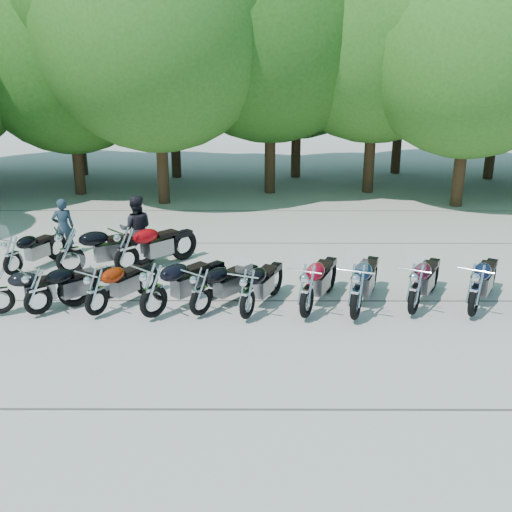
{
  "coord_description": "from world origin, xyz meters",
  "views": [
    {
      "loc": [
        0.04,
        -11.33,
        5.41
      ],
      "look_at": [
        0.0,
        1.5,
        1.1
      ],
      "focal_mm": 42.0,
      "sensor_mm": 36.0,
      "label": 1
    }
  ],
  "objects_px": {
    "motorcycle_7": "(357,291)",
    "motorcycle_6": "(307,290)",
    "motorcycle_3": "(153,289)",
    "motorcycle_5": "(247,293)",
    "motorcycle_12": "(70,250)",
    "rider_1": "(136,229)",
    "motorcycle_2": "(96,291)",
    "motorcycle_9": "(475,289)",
    "rider_0": "(63,227)",
    "motorcycle_4": "(200,290)",
    "motorcycle_8": "(415,288)",
    "motorcycle_13": "(126,249)",
    "motorcycle_11": "(12,255)",
    "motorcycle_1": "(37,290)"
  },
  "relations": [
    {
      "from": "motorcycle_7",
      "to": "motorcycle_6",
      "type": "bearing_deg",
      "value": 15.02
    },
    {
      "from": "motorcycle_3",
      "to": "motorcycle_6",
      "type": "distance_m",
      "value": 3.26
    },
    {
      "from": "motorcycle_5",
      "to": "motorcycle_12",
      "type": "relative_size",
      "value": 0.89
    },
    {
      "from": "motorcycle_5",
      "to": "rider_1",
      "type": "height_order",
      "value": "rider_1"
    },
    {
      "from": "motorcycle_2",
      "to": "motorcycle_9",
      "type": "height_order",
      "value": "motorcycle_9"
    },
    {
      "from": "motorcycle_7",
      "to": "rider_0",
      "type": "height_order",
      "value": "rider_0"
    },
    {
      "from": "motorcycle_4",
      "to": "motorcycle_6",
      "type": "xyz_separation_m",
      "value": [
        2.27,
        -0.13,
        0.07
      ]
    },
    {
      "from": "motorcycle_4",
      "to": "motorcycle_8",
      "type": "relative_size",
      "value": 0.94
    },
    {
      "from": "motorcycle_4",
      "to": "motorcycle_13",
      "type": "distance_m",
      "value": 3.38
    },
    {
      "from": "motorcycle_3",
      "to": "motorcycle_12",
      "type": "bearing_deg",
      "value": -4.76
    },
    {
      "from": "motorcycle_5",
      "to": "motorcycle_7",
      "type": "xyz_separation_m",
      "value": [
        2.3,
        -0.05,
        0.07
      ]
    },
    {
      "from": "motorcycle_11",
      "to": "motorcycle_12",
      "type": "xyz_separation_m",
      "value": [
        1.47,
        0.02,
        0.12
      ]
    },
    {
      "from": "motorcycle_6",
      "to": "motorcycle_12",
      "type": "distance_m",
      "value": 6.38
    },
    {
      "from": "motorcycle_11",
      "to": "motorcycle_12",
      "type": "height_order",
      "value": "motorcycle_12"
    },
    {
      "from": "motorcycle_3",
      "to": "rider_0",
      "type": "xyz_separation_m",
      "value": [
        -3.27,
        4.46,
        0.11
      ]
    },
    {
      "from": "motorcycle_3",
      "to": "motorcycle_13",
      "type": "distance_m",
      "value": 2.98
    },
    {
      "from": "motorcycle_3",
      "to": "motorcycle_5",
      "type": "relative_size",
      "value": 1.1
    },
    {
      "from": "motorcycle_2",
      "to": "motorcycle_3",
      "type": "relative_size",
      "value": 0.88
    },
    {
      "from": "motorcycle_1",
      "to": "motorcycle_6",
      "type": "bearing_deg",
      "value": -132.81
    },
    {
      "from": "rider_1",
      "to": "motorcycle_2",
      "type": "bearing_deg",
      "value": 78.28
    },
    {
      "from": "motorcycle_4",
      "to": "motorcycle_13",
      "type": "height_order",
      "value": "motorcycle_13"
    },
    {
      "from": "motorcycle_6",
      "to": "motorcycle_9",
      "type": "bearing_deg",
      "value": -156.81
    },
    {
      "from": "motorcycle_6",
      "to": "motorcycle_4",
      "type": "bearing_deg",
      "value": 18.73
    },
    {
      "from": "motorcycle_7",
      "to": "motorcycle_12",
      "type": "distance_m",
      "value": 7.37
    },
    {
      "from": "motorcycle_6",
      "to": "motorcycle_8",
      "type": "xyz_separation_m",
      "value": [
        2.34,
        0.18,
        -0.03
      ]
    },
    {
      "from": "motorcycle_3",
      "to": "motorcycle_12",
      "type": "relative_size",
      "value": 0.98
    },
    {
      "from": "motorcycle_3",
      "to": "motorcycle_5",
      "type": "height_order",
      "value": "motorcycle_3"
    },
    {
      "from": "motorcycle_3",
      "to": "motorcycle_13",
      "type": "relative_size",
      "value": 0.99
    },
    {
      "from": "motorcycle_9",
      "to": "motorcycle_13",
      "type": "height_order",
      "value": "motorcycle_13"
    },
    {
      "from": "motorcycle_3",
      "to": "motorcycle_8",
      "type": "bearing_deg",
      "value": -136.85
    },
    {
      "from": "motorcycle_12",
      "to": "motorcycle_2",
      "type": "bearing_deg",
      "value": -179.09
    },
    {
      "from": "motorcycle_2",
      "to": "motorcycle_4",
      "type": "distance_m",
      "value": 2.25
    },
    {
      "from": "motorcycle_5",
      "to": "motorcycle_9",
      "type": "xyz_separation_m",
      "value": [
        4.86,
        0.12,
        0.05
      ]
    },
    {
      "from": "motorcycle_1",
      "to": "motorcycle_13",
      "type": "relative_size",
      "value": 0.87
    },
    {
      "from": "motorcycle_4",
      "to": "motorcycle_8",
      "type": "height_order",
      "value": "motorcycle_8"
    },
    {
      "from": "motorcycle_13",
      "to": "motorcycle_3",
      "type": "bearing_deg",
      "value": 158.0
    },
    {
      "from": "motorcycle_2",
      "to": "motorcycle_4",
      "type": "height_order",
      "value": "motorcycle_4"
    },
    {
      "from": "motorcycle_8",
      "to": "rider_0",
      "type": "bearing_deg",
      "value": 2.54
    },
    {
      "from": "motorcycle_4",
      "to": "motorcycle_5",
      "type": "bearing_deg",
      "value": -150.2
    },
    {
      "from": "motorcycle_6",
      "to": "motorcycle_11",
      "type": "bearing_deg",
      "value": 2.22
    },
    {
      "from": "motorcycle_11",
      "to": "rider_0",
      "type": "xyz_separation_m",
      "value": [
        0.76,
        1.84,
        0.21
      ]
    },
    {
      "from": "motorcycle_1",
      "to": "rider_0",
      "type": "distance_m",
      "value": 4.37
    },
    {
      "from": "motorcycle_5",
      "to": "rider_0",
      "type": "bearing_deg",
      "value": -18.06
    },
    {
      "from": "rider_1",
      "to": "motorcycle_11",
      "type": "bearing_deg",
      "value": 13.91
    },
    {
      "from": "motorcycle_2",
      "to": "rider_1",
      "type": "bearing_deg",
      "value": -60.55
    },
    {
      "from": "motorcycle_7",
      "to": "motorcycle_11",
      "type": "relative_size",
      "value": 1.18
    },
    {
      "from": "motorcycle_12",
      "to": "rider_1",
      "type": "relative_size",
      "value": 1.38
    },
    {
      "from": "motorcycle_1",
      "to": "motorcycle_9",
      "type": "xyz_separation_m",
      "value": [
        9.39,
        -0.06,
        0.07
      ]
    },
    {
      "from": "motorcycle_4",
      "to": "motorcycle_1",
      "type": "bearing_deg",
      "value": 38.99
    },
    {
      "from": "motorcycle_13",
      "to": "rider_1",
      "type": "height_order",
      "value": "rider_1"
    }
  ]
}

